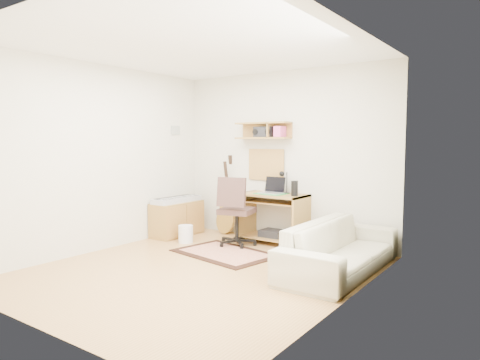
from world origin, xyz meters
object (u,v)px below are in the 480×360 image
Objects in this scene: printer at (320,243)px; task_chair at (237,211)px; cabinet at (177,219)px; sofa at (340,239)px; desk at (273,219)px.

task_chair is at bearing -164.04° from printer.
printer is (2.30, 0.50, -0.19)m from cabinet.
printer is 0.25× the size of sofa.
printer is at bearing 10.66° from task_chair.
task_chair is at bearing 78.38° from sofa.
sofa is (1.75, -0.36, -0.13)m from task_chair.
task_chair is 0.52× the size of sofa.
task_chair reaches higher than desk.
cabinet is at bearing -164.46° from desk.
sofa is at bearing -29.71° from desk.
task_chair is 1.23m from cabinet.
desk is at bearing 176.27° from printer.
desk is 2.01× the size of printer.
printer is at bearing 5.46° from desk.
desk reaches higher than printer.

